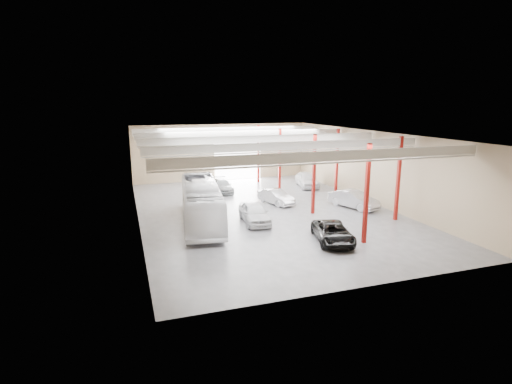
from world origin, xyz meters
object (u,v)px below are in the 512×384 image
car_right_far (307,180)px  car_row_c (222,186)px  coach_bus (201,203)px  car_right_near (354,199)px  black_sedan (333,233)px  car_row_a (254,213)px  car_row_b (276,197)px

car_right_far → car_row_c: bearing=-170.8°
coach_bus → car_right_far: size_ratio=2.42×
car_right_near → black_sedan: bearing=-150.0°
coach_bus → car_right_near: size_ratio=2.48×
car_row_a → car_row_c: size_ratio=1.02×
car_right_near → car_right_far: size_ratio=0.98×
car_row_a → car_right_far: 15.47m
coach_bus → car_right_far: 17.69m
coach_bus → car_row_b: 8.99m
black_sedan → car_row_a: bearing=136.0°
car_row_c → car_right_far: car_right_far is taller
black_sedan → car_right_near: bearing=64.5°
car_row_b → car_right_near: size_ratio=0.86×
coach_bus → car_row_a: bearing=-10.5°
coach_bus → car_row_c: 11.56m
car_row_b → car_row_a: bearing=-144.3°
car_right_near → car_right_far: 9.99m
car_row_a → black_sedan: bearing=-54.3°
car_row_c → car_right_near: car_right_near is taller
black_sedan → car_row_c: size_ratio=1.05×
car_right_near → car_right_far: (0.00, 9.99, 0.05)m
black_sedan → car_row_c: black_sedan is taller
car_right_near → car_row_b: bearing=130.3°
coach_bus → car_row_a: (4.12, -1.34, -0.88)m
car_right_near → coach_bus: bearing=161.0°
car_row_a → coach_bus: bearing=166.3°
car_row_a → car_right_far: bearing=52.5°
car_row_c → black_sedan: bearing=-76.4°
black_sedan → car_row_b: (0.15, 11.38, 0.01)m
car_row_b → car_right_near: car_right_near is taller
car_row_a → car_row_c: 12.00m
coach_bus → black_sedan: bearing=-36.1°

